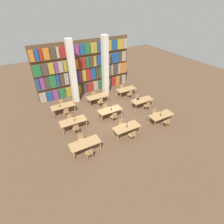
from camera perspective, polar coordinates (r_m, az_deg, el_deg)
ground_plane at (r=15.48m, az=-0.48°, el=-1.60°), size 40.00×40.00×0.00m
bookshelf_bank at (r=18.73m, az=-8.79°, el=13.60°), size 10.08×0.35×5.50m
pillar_left at (r=16.96m, az=-12.75°, el=12.42°), size 0.56×0.56×6.00m
pillar_center at (r=18.12m, az=-2.24°, el=14.60°), size 0.56×0.56×6.00m
reading_table_0 at (r=12.06m, az=-8.80°, el=-10.24°), size 2.08×0.90×0.76m
chair_0 at (r=11.70m, az=-7.41°, el=-13.15°), size 0.42×0.40×0.90m
chair_1 at (r=12.70m, az=-10.02°, el=-8.79°), size 0.42×0.40×0.90m
reading_table_1 at (r=13.26m, az=4.75°, el=-5.11°), size 2.08×0.90×0.76m
chair_2 at (r=12.94m, az=6.63°, el=-7.48°), size 0.42×0.40×0.90m
chair_3 at (r=13.86m, az=3.17°, el=-3.99°), size 0.42×0.40×0.90m
desk_lamp_0 at (r=13.04m, az=4.95°, el=-3.64°), size 0.14×0.14×0.48m
reading_table_2 at (r=15.04m, az=15.82°, el=-1.13°), size 2.08×0.90×0.76m
chair_4 at (r=14.74m, az=17.57°, el=-3.17°), size 0.42×0.40×0.90m
chair_5 at (r=15.55m, az=13.87°, el=-0.35°), size 0.42×0.40×0.90m
desk_lamp_1 at (r=14.75m, az=15.75°, el=0.04°), size 0.14×0.14×0.49m
reading_table_3 at (r=14.15m, az=-12.59°, el=-3.04°), size 2.08×0.90×0.76m
chair_6 at (r=13.69m, az=-11.70°, el=-5.36°), size 0.42×0.40×0.90m
chair_7 at (r=14.84m, az=-13.57°, el=-2.16°), size 0.42×0.40×0.90m
desk_lamp_2 at (r=13.98m, az=-12.29°, el=-1.73°), size 0.14×0.14×0.41m
reading_table_4 at (r=15.11m, az=-0.65°, el=0.52°), size 2.08×0.90×0.76m
chair_8 at (r=14.67m, az=0.63°, el=-1.50°), size 0.42×0.40×0.90m
chair_9 at (r=15.75m, az=-2.02°, el=1.22°), size 0.42×0.40×0.90m
desk_lamp_3 at (r=14.91m, az=-0.27°, el=1.70°), size 0.14×0.14×0.43m
reading_table_5 at (r=16.80m, az=9.82°, el=3.71°), size 2.08×0.90×0.76m
chair_10 at (r=16.43m, az=11.38°, el=2.02°), size 0.42×0.40×0.90m
chair_11 at (r=17.40m, az=8.37°, el=4.28°), size 0.42×0.40×0.90m
laptop at (r=16.70m, az=8.29°, el=4.14°), size 0.32×0.22×0.21m
reading_table_6 at (r=16.26m, az=-15.74°, el=1.76°), size 2.08×0.90×0.76m
chair_12 at (r=15.75m, az=-14.74°, el=-0.01°), size 0.42×0.40×0.90m
chair_13 at (r=16.99m, az=-16.16°, el=2.42°), size 0.42×0.40×0.90m
desk_lamp_4 at (r=16.03m, az=-16.90°, el=2.69°), size 0.14×0.14×0.46m
reading_table_7 at (r=17.23m, az=-4.83°, el=4.94°), size 2.08×0.90×0.76m
chair_14 at (r=16.73m, az=-3.83°, el=3.29°), size 0.42×0.40×0.90m
chair_15 at (r=17.90m, az=-5.89°, el=5.38°), size 0.42×0.40×0.90m
reading_table_8 at (r=18.63m, az=4.72°, el=7.31°), size 2.08×0.90×0.76m
chair_16 at (r=18.17m, az=5.88°, el=5.84°), size 0.42×0.40×0.90m
chair_17 at (r=19.25m, az=3.42°, el=7.66°), size 0.42×0.40×0.90m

